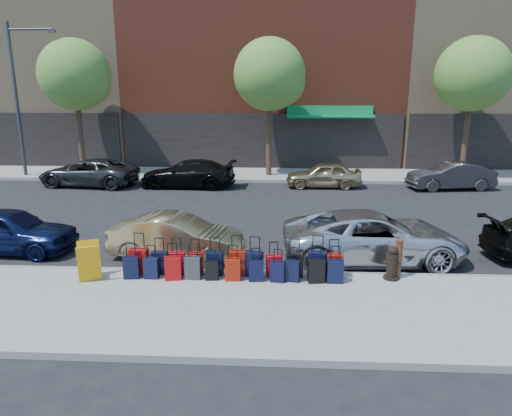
# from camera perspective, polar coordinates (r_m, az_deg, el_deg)

# --- Properties ---
(ground) EXTENTS (120.00, 120.00, 0.00)m
(ground) POSITION_cam_1_polar(r_m,az_deg,el_deg) (16.25, -0.98, -2.30)
(ground) COLOR black
(ground) RESTS_ON ground
(sidewalk_near) EXTENTS (60.00, 4.00, 0.15)m
(sidewalk_near) POSITION_cam_1_polar(r_m,az_deg,el_deg) (10.19, -3.52, -12.45)
(sidewalk_near) COLOR gray
(sidewalk_near) RESTS_ON ground
(sidewalk_far) EXTENTS (60.00, 4.00, 0.15)m
(sidewalk_far) POSITION_cam_1_polar(r_m,az_deg,el_deg) (25.96, 0.52, 4.21)
(sidewalk_far) COLOR gray
(sidewalk_far) RESTS_ON ground
(curb_near) EXTENTS (60.00, 0.08, 0.15)m
(curb_near) POSITION_cam_1_polar(r_m,az_deg,el_deg) (12.01, -2.44, -8.11)
(curb_near) COLOR gray
(curb_near) RESTS_ON ground
(curb_far) EXTENTS (60.00, 0.08, 0.15)m
(curb_far) POSITION_cam_1_polar(r_m,az_deg,el_deg) (23.97, 0.31, 3.36)
(curb_far) COLOR gray
(curb_far) RESTS_ON ground
(building_left) EXTENTS (15.00, 12.12, 16.00)m
(building_left) POSITION_cam_1_polar(r_m,az_deg,el_deg) (37.75, -25.31, 18.14)
(building_left) COLOR #8F7758
(building_left) RESTS_ON ground
(building_center) EXTENTS (17.00, 12.85, 20.00)m
(building_center) POSITION_cam_1_polar(r_m,az_deg,el_deg) (33.95, 1.19, 23.41)
(building_center) COLOR maroon
(building_center) RESTS_ON ground
(building_right) EXTENTS (15.00, 12.12, 18.00)m
(building_right) POSITION_cam_1_polar(r_m,az_deg,el_deg) (36.94, 28.51, 19.48)
(building_right) COLOR #8F7758
(building_right) RESTS_ON ground
(tree_left) EXTENTS (3.80, 3.80, 7.27)m
(tree_left) POSITION_cam_1_polar(r_m,az_deg,el_deg) (27.32, -21.42, 15.01)
(tree_left) COLOR black
(tree_left) RESTS_ON sidewalk_far
(tree_center) EXTENTS (3.80, 3.80, 7.27)m
(tree_center) POSITION_cam_1_polar(r_m,az_deg,el_deg) (25.04, 2.03, 16.10)
(tree_center) COLOR black
(tree_center) RESTS_ON sidewalk_far
(tree_right) EXTENTS (3.80, 3.80, 7.27)m
(tree_right) POSITION_cam_1_polar(r_m,az_deg,el_deg) (26.98, 25.73, 14.62)
(tree_right) COLOR black
(tree_right) RESTS_ON sidewalk_far
(streetlight) EXTENTS (2.59, 0.18, 8.00)m
(streetlight) POSITION_cam_1_polar(r_m,az_deg,el_deg) (28.00, -27.50, 12.82)
(streetlight) COLOR #333338
(streetlight) RESTS_ON sidewalk_far
(suitcase_front_0) EXTENTS (0.47, 0.28, 1.08)m
(suitcase_front_0) POSITION_cam_1_polar(r_m,az_deg,el_deg) (12.01, -14.38, -6.46)
(suitcase_front_0) COLOR #9E0A0C
(suitcase_front_0) RESTS_ON sidewalk_near
(suitcase_front_1) EXTENTS (0.40, 0.24, 0.94)m
(suitcase_front_1) POSITION_cam_1_polar(r_m,az_deg,el_deg) (11.92, -11.94, -6.68)
(suitcase_front_1) COLOR black
(suitcase_front_1) RESTS_ON sidewalk_near
(suitcase_front_2) EXTENTS (0.44, 0.30, 0.96)m
(suitcase_front_2) POSITION_cam_1_polar(r_m,az_deg,el_deg) (11.78, -9.82, -6.80)
(suitcase_front_2) COLOR maroon
(suitcase_front_2) RESTS_ON sidewalk_near
(suitcase_front_3) EXTENTS (0.42, 0.29, 0.94)m
(suitcase_front_3) POSITION_cam_1_polar(r_m,az_deg,el_deg) (11.73, -7.57, -6.86)
(suitcase_front_3) COLOR maroon
(suitcase_front_3) RESTS_ON sidewalk_near
(suitcase_front_4) EXTENTS (0.42, 0.25, 0.99)m
(suitcase_front_4) POSITION_cam_1_polar(r_m,az_deg,el_deg) (11.63, -5.15, -6.88)
(suitcase_front_4) COLOR black
(suitcase_front_4) RESTS_ON sidewalk_near
(suitcase_front_5) EXTENTS (0.46, 0.28, 1.05)m
(suitcase_front_5) POSITION_cam_1_polar(r_m,az_deg,el_deg) (11.58, -2.41, -6.84)
(suitcase_front_5) COLOR maroon
(suitcase_front_5) RESTS_ON sidewalk_near
(suitcase_front_6) EXTENTS (0.46, 0.31, 1.03)m
(suitcase_front_6) POSITION_cam_1_polar(r_m,az_deg,el_deg) (11.51, -0.23, -6.99)
(suitcase_front_6) COLOR black
(suitcase_front_6) RESTS_ON sidewalk_near
(suitcase_front_7) EXTENTS (0.40, 0.26, 0.90)m
(suitcase_front_7) POSITION_cam_1_polar(r_m,az_deg,el_deg) (11.52, 2.25, -7.20)
(suitcase_front_7) COLOR #B20B19
(suitcase_front_7) RESTS_ON sidewalk_near
(suitcase_front_8) EXTENTS (0.43, 0.26, 0.99)m
(suitcase_front_8) POSITION_cam_1_polar(r_m,az_deg,el_deg) (11.51, 4.84, -7.12)
(suitcase_front_8) COLOR black
(suitcase_front_8) RESTS_ON sidewalk_near
(suitcase_front_9) EXTENTS (0.47, 0.30, 1.08)m
(suitcase_front_9) POSITION_cam_1_polar(r_m,az_deg,el_deg) (11.54, 7.65, -6.98)
(suitcase_front_9) COLOR black
(suitcase_front_9) RESTS_ON sidewalk_near
(suitcase_front_10) EXTENTS (0.45, 0.29, 1.00)m
(suitcase_front_10) POSITION_cam_1_polar(r_m,az_deg,el_deg) (11.57, 9.70, -7.14)
(suitcase_front_10) COLOR maroon
(suitcase_front_10) RESTS_ON sidewalk_near
(suitcase_back_0) EXTENTS (0.40, 0.26, 0.90)m
(suitcase_back_0) POSITION_cam_1_polar(r_m,az_deg,el_deg) (11.81, -15.31, -7.18)
(suitcase_back_0) COLOR black
(suitcase_back_0) RESTS_ON sidewalk_near
(suitcase_back_1) EXTENTS (0.36, 0.21, 0.86)m
(suitcase_back_1) POSITION_cam_1_polar(r_m,az_deg,el_deg) (11.69, -12.95, -7.31)
(suitcase_back_1) COLOR black
(suitcase_back_1) RESTS_ON sidewalk_near
(suitcase_back_2) EXTENTS (0.43, 0.30, 0.94)m
(suitcase_back_2) POSITION_cam_1_polar(r_m,az_deg,el_deg) (11.50, -10.34, -7.41)
(suitcase_back_2) COLOR #A30A0B
(suitcase_back_2) RESTS_ON sidewalk_near
(suitcase_back_3) EXTENTS (0.39, 0.23, 0.92)m
(suitcase_back_3) POSITION_cam_1_polar(r_m,az_deg,el_deg) (11.47, -7.89, -7.40)
(suitcase_back_3) COLOR #323236
(suitcase_back_3) RESTS_ON sidewalk_near
(suitcase_back_4) EXTENTS (0.34, 0.21, 0.78)m
(suitcase_back_4) POSITION_cam_1_polar(r_m,az_deg,el_deg) (11.38, -5.56, -7.75)
(suitcase_back_4) COLOR black
(suitcase_back_4) RESTS_ON sidewalk_near
(suitcase_back_5) EXTENTS (0.38, 0.23, 0.90)m
(suitcase_back_5) POSITION_cam_1_polar(r_m,az_deg,el_deg) (11.30, -2.91, -7.65)
(suitcase_back_5) COLOR maroon
(suitcase_back_5) RESTS_ON sidewalk_near
(suitcase_back_6) EXTENTS (0.37, 0.23, 0.84)m
(suitcase_back_6) POSITION_cam_1_polar(r_m,az_deg,el_deg) (11.25, 0.01, -7.84)
(suitcase_back_6) COLOR black
(suitcase_back_6) RESTS_ON sidewalk_near
(suitcase_back_7) EXTENTS (0.37, 0.25, 0.83)m
(suitcase_back_7) POSITION_cam_1_polar(r_m,az_deg,el_deg) (11.22, 2.69, -7.94)
(suitcase_back_7) COLOR black
(suitcase_back_7) RESTS_ON sidewalk_near
(suitcase_back_8) EXTENTS (0.40, 0.28, 0.86)m
(suitcase_back_8) POSITION_cam_1_polar(r_m,az_deg,el_deg) (11.27, 4.54, -7.81)
(suitcase_back_8) COLOR black
(suitcase_back_8) RESTS_ON sidewalk_near
(suitcase_back_9) EXTENTS (0.42, 0.27, 0.93)m
(suitcase_back_9) POSITION_cam_1_polar(r_m,az_deg,el_deg) (11.25, 7.53, -7.81)
(suitcase_back_9) COLOR black
(suitcase_back_9) RESTS_ON sidewalk_near
(suitcase_back_10) EXTENTS (0.39, 0.23, 0.92)m
(suitcase_back_10) POSITION_cam_1_polar(r_m,az_deg,el_deg) (11.31, 9.84, -7.80)
(suitcase_back_10) COLOR black
(suitcase_back_10) RESTS_ON sidewalk_near
(fire_hydrant) EXTENTS (0.43, 0.38, 0.85)m
(fire_hydrant) POSITION_cam_1_polar(r_m,az_deg,el_deg) (11.80, 16.65, -6.70)
(fire_hydrant) COLOR black
(fire_hydrant) RESTS_ON sidewalk_near
(bollard) EXTENTS (0.19, 0.19, 1.00)m
(bollard) POSITION_cam_1_polar(r_m,az_deg,el_deg) (11.83, 17.38, -6.07)
(bollard) COLOR #38190C
(bollard) RESTS_ON sidewalk_near
(display_rack) EXTENTS (0.70, 0.73, 0.94)m
(display_rack) POSITION_cam_1_polar(r_m,az_deg,el_deg) (11.95, -20.14, -6.35)
(display_rack) COLOR orange
(display_rack) RESTS_ON sidewalk_near
(car_near_0) EXTENTS (4.04, 1.81, 1.35)m
(car_near_0) POSITION_cam_1_polar(r_m,az_deg,el_deg) (15.38, -28.59, -2.46)
(car_near_0) COLOR #0D163C
(car_near_0) RESTS_ON ground
(car_near_1) EXTENTS (3.92, 1.77, 1.25)m
(car_near_1) POSITION_cam_1_polar(r_m,az_deg,el_deg) (13.25, -9.89, -3.60)
(car_near_1) COLOR tan
(car_near_1) RESTS_ON ground
(car_near_2) EXTENTS (5.23, 2.71, 1.41)m
(car_near_2) POSITION_cam_1_polar(r_m,az_deg,el_deg) (13.24, 14.51, -3.51)
(car_near_2) COLOR silver
(car_near_2) RESTS_ON ground
(car_far_0) EXTENTS (5.13, 2.80, 1.36)m
(car_far_0) POSITION_cam_1_polar(r_m,az_deg,el_deg) (24.63, -20.20, 4.20)
(car_far_0) COLOR #2F2F31
(car_far_0) RESTS_ON ground
(car_far_1) EXTENTS (4.78, 2.12, 1.36)m
(car_far_1) POSITION_cam_1_polar(r_m,az_deg,el_deg) (23.01, -8.50, 4.27)
(car_far_1) COLOR black
(car_far_1) RESTS_ON ground
(car_far_2) EXTENTS (3.70, 1.49, 1.26)m
(car_far_2) POSITION_cam_1_polar(r_m,az_deg,el_deg) (22.96, 8.45, 4.11)
(car_far_2) COLOR tan
(car_far_2) RESTS_ON ground
(car_far_3) EXTENTS (4.21, 1.94, 1.34)m
(car_far_3) POSITION_cam_1_polar(r_m,az_deg,el_deg) (24.17, 23.14, 3.71)
(car_far_3) COLOR #323134
(car_far_3) RESTS_ON ground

